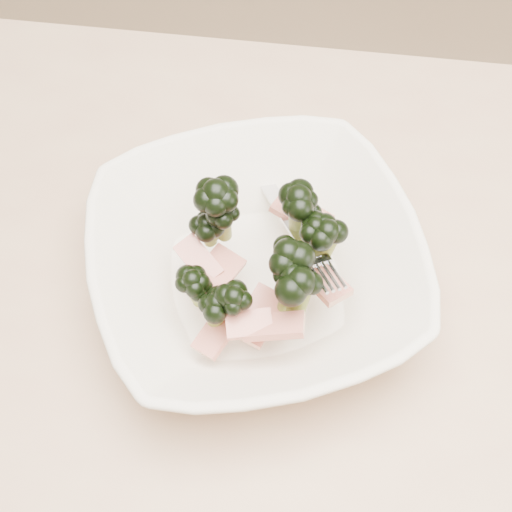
% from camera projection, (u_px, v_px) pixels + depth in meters
% --- Properties ---
extents(dining_table, '(1.20, 0.80, 0.75)m').
position_uv_depth(dining_table, '(364.00, 404.00, 0.71)').
color(dining_table, tan).
rests_on(dining_table, ground).
extents(broccoli_dish, '(0.38, 0.38, 0.12)m').
position_uv_depth(broccoli_dish, '(257.00, 263.00, 0.63)').
color(broccoli_dish, beige).
rests_on(broccoli_dish, dining_table).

